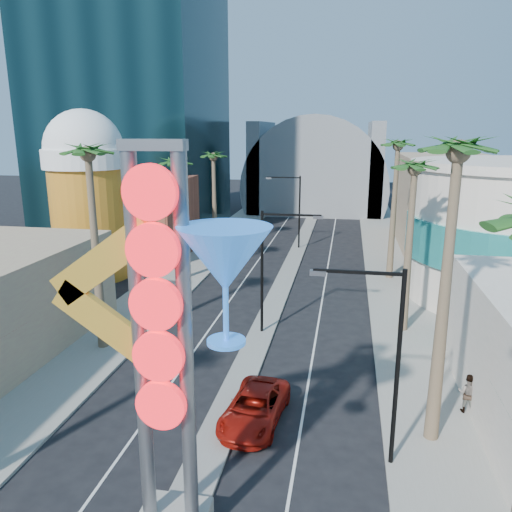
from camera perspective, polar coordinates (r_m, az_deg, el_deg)
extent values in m
cube|color=gray|center=(48.65, -7.38, -1.03)|extent=(5.00, 100.00, 0.15)
cube|color=gray|center=(46.62, 15.48, -2.11)|extent=(5.00, 100.00, 0.15)
cube|color=gray|center=(49.57, 4.21, -0.66)|extent=(1.60, 84.00, 0.15)
cube|color=black|center=(68.43, -14.33, 24.11)|extent=(20.00, 20.00, 50.00)
cube|color=brown|center=(52.83, -13.27, 4.29)|extent=(10.00, 10.00, 8.00)
cube|color=tan|center=(59.18, 21.09, 5.73)|extent=(10.00, 20.00, 10.00)
cylinder|color=orange|center=(46.04, -18.44, 3.77)|extent=(6.40, 6.40, 10.00)
cylinder|color=white|center=(45.44, -18.98, 10.47)|extent=(7.00, 7.00, 1.60)
sphere|color=white|center=(45.40, -19.06, 11.48)|extent=(6.60, 6.60, 6.60)
cylinder|color=slate|center=(82.27, 6.91, 8.01)|extent=(22.00, 16.00, 22.00)
cube|color=slate|center=(83.05, 0.67, 10.24)|extent=(2.00, 16.00, 14.00)
cube|color=slate|center=(81.94, 13.36, 9.81)|extent=(2.00, 16.00, 14.00)
cylinder|color=slate|center=(15.25, -13.08, -10.49)|extent=(0.44, 0.44, 12.00)
cylinder|color=slate|center=(14.78, -8.00, -11.07)|extent=(0.44, 0.44, 12.00)
cube|color=slate|center=(13.63, -11.73, 12.34)|extent=(1.80, 0.50, 0.30)
cylinder|color=red|center=(13.39, -12.03, 7.14)|extent=(1.50, 0.25, 1.50)
cylinder|color=red|center=(13.66, -11.70, 0.68)|extent=(1.50, 0.25, 1.50)
cylinder|color=red|center=(14.10, -11.38, -5.46)|extent=(1.50, 0.25, 1.50)
cylinder|color=red|center=(14.69, -11.08, -11.16)|extent=(1.50, 0.25, 1.50)
cylinder|color=red|center=(15.41, -10.80, -16.38)|extent=(1.50, 0.25, 1.50)
cube|color=yellow|center=(14.74, -16.88, -0.46)|extent=(3.47, 0.25, 2.80)
cube|color=yellow|center=(15.35, -16.34, -7.70)|extent=(3.47, 0.25, 2.80)
cone|color=blue|center=(13.47, -3.57, -0.34)|extent=(2.60, 2.60, 1.80)
cylinder|color=blue|center=(13.95, -3.47, -6.72)|extent=(0.16, 0.16, 1.60)
cylinder|color=blue|center=(14.26, -3.42, -9.72)|extent=(1.10, 1.10, 0.12)
cylinder|color=black|center=(31.33, 0.69, -2.05)|extent=(0.18, 0.18, 8.00)
cube|color=black|center=(30.23, 4.08, 4.71)|extent=(3.60, 0.12, 0.12)
cube|color=slate|center=(30.12, 7.11, 4.41)|extent=(0.60, 0.25, 0.18)
cylinder|color=black|center=(54.59, 4.99, 4.92)|extent=(0.18, 0.18, 8.00)
cube|color=black|center=(54.31, 3.16, 8.95)|extent=(3.60, 0.12, 0.12)
cube|color=slate|center=(54.54, 1.47, 8.88)|extent=(0.60, 0.25, 0.18)
cylinder|color=black|center=(19.82, 15.85, -12.66)|extent=(0.18, 0.18, 8.00)
cube|color=black|center=(18.34, 11.61, -1.83)|extent=(3.24, 0.12, 0.12)
cube|color=slate|center=(18.38, 7.10, -1.93)|extent=(0.60, 0.25, 0.18)
cylinder|color=brown|center=(30.09, -17.81, 0.02)|extent=(0.40, 0.40, 11.50)
sphere|color=#1A4B19|center=(29.28, -18.67, 10.99)|extent=(2.40, 2.40, 2.40)
cylinder|color=brown|center=(42.78, -8.98, 3.58)|extent=(0.40, 0.40, 10.00)
sphere|color=#1A4B19|center=(42.16, -9.24, 10.27)|extent=(2.40, 2.40, 2.40)
cylinder|color=brown|center=(54.09, -4.78, 5.91)|extent=(0.40, 0.40, 10.00)
sphere|color=#1A4B19|center=(53.60, -4.90, 11.21)|extent=(2.40, 2.40, 2.40)
cylinder|color=brown|center=(21.14, 20.62, -5.43)|extent=(0.40, 0.40, 12.00)
sphere|color=#1A4B19|center=(20.04, 22.13, 10.97)|extent=(2.40, 2.40, 2.40)
cylinder|color=brown|center=(32.76, 17.02, 0.31)|extent=(0.40, 0.40, 10.50)
sphere|color=#1A4B19|center=(31.96, 17.71, 9.48)|extent=(2.40, 2.40, 2.40)
cylinder|color=brown|center=(44.38, 15.42, 4.60)|extent=(0.40, 0.40, 11.50)
sphere|color=#1A4B19|center=(43.83, 15.93, 12.03)|extent=(2.40, 2.40, 2.40)
imported|color=#A9160D|center=(23.33, -0.15, -16.93)|extent=(2.84, 5.32, 1.42)
imported|color=gray|center=(25.56, 23.05, -14.24)|extent=(1.11, 1.00, 1.87)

